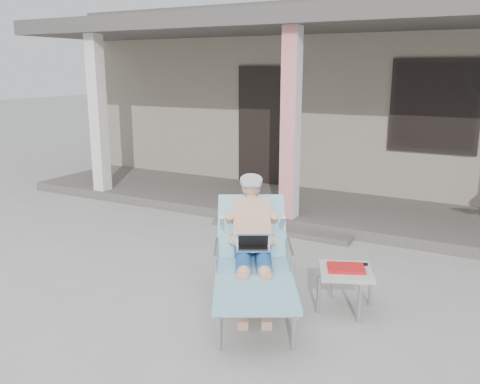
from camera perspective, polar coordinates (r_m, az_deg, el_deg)
The scene contains 7 objects.
ground at distance 5.53m, azimuth -3.40°, elevation -9.85°, with size 60.00×60.00×0.00m, color #9E9E99.
house at distance 11.14m, azimuth 14.52°, elevation 10.50°, with size 10.40×5.40×3.30m.
porch_deck at distance 8.07m, azimuth 7.80°, elevation -1.75°, with size 10.00×2.00×0.15m, color #605B56.
porch_overhang at distance 7.75m, azimuth 8.33°, elevation 17.87°, with size 10.00×2.30×2.85m.
porch_step at distance 7.06m, azimuth 4.49°, elevation -4.25°, with size 2.00×0.30×0.07m, color #605B56.
lounger at distance 4.80m, azimuth 1.48°, elevation -4.08°, with size 1.46×1.89×1.20m.
side_table at distance 4.86m, azimuth 11.80°, elevation -8.93°, with size 0.62×0.62×0.43m.
Camera 1 is at (2.68, -4.31, 2.21)m, focal length 38.00 mm.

